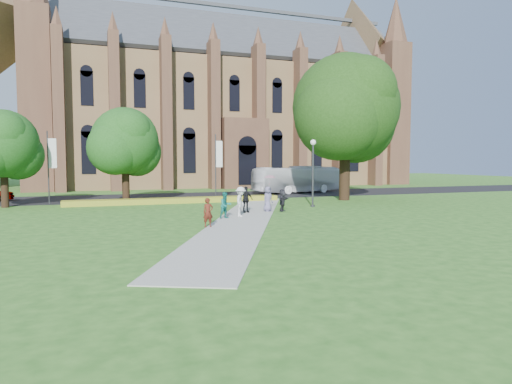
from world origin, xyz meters
name	(u,v)px	position (x,y,z in m)	size (l,w,h in m)	color
ground	(249,222)	(0.00, 0.00, 0.00)	(160.00, 160.00, 0.00)	#295B1B
road	(184,196)	(0.00, 20.00, 0.01)	(160.00, 10.00, 0.02)	black
footpath	(243,219)	(0.00, 1.00, 0.02)	(3.20, 30.00, 0.04)	#B2B2A8
flower_hedge	(176,200)	(-2.00, 13.20, 0.23)	(18.00, 1.40, 0.45)	gold
cathedral	(225,96)	(10.00, 39.73, 12.98)	(52.60, 18.25, 28.00)	olive
streetlamp	(313,165)	(7.50, 6.50, 3.30)	(0.44, 0.44, 5.24)	#38383D
large_tree	(345,108)	(13.00, 11.00, 8.37)	(9.60, 9.60, 13.20)	#332114
street_tree_0	(3,144)	(-15.00, 14.00, 4.87)	(5.20, 5.20, 7.50)	#332114
street_tree_1	(125,141)	(-6.00, 14.50, 5.22)	(5.60, 5.60, 8.05)	#332114
banner_pole_0	(217,163)	(2.11, 15.20, 3.39)	(0.70, 0.10, 6.00)	#38383D
banner_pole_1	(50,163)	(-11.89, 15.20, 3.39)	(0.70, 0.10, 6.00)	#38383D
tour_coach	(297,180)	(12.69, 20.44, 1.51)	(2.50, 10.67, 2.97)	white
pedestrian_0	(208,212)	(-2.83, -1.51, 0.83)	(0.57, 0.38, 1.57)	#531E13
pedestrian_1	(226,205)	(-0.94, 1.71, 0.86)	(0.79, 0.62, 1.63)	#166E65
pedestrian_2	(241,202)	(0.24, 2.28, 0.99)	(1.23, 0.71, 1.90)	silver
pedestrian_3	(246,199)	(1.25, 4.33, 0.94)	(1.05, 0.44, 1.79)	black
pedestrian_4	(268,199)	(2.96, 4.49, 0.91)	(0.85, 0.56, 1.75)	slate
pedestrian_5	(283,200)	(3.93, 4.12, 0.82)	(1.44, 0.46, 1.56)	#24232A
parasol	(270,181)	(3.14, 4.59, 2.14)	(0.81, 0.81, 0.71)	#E6A5A2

